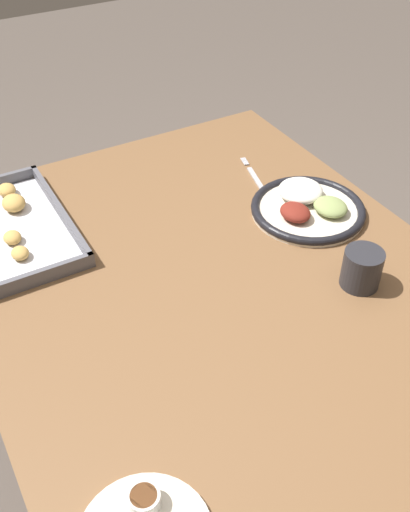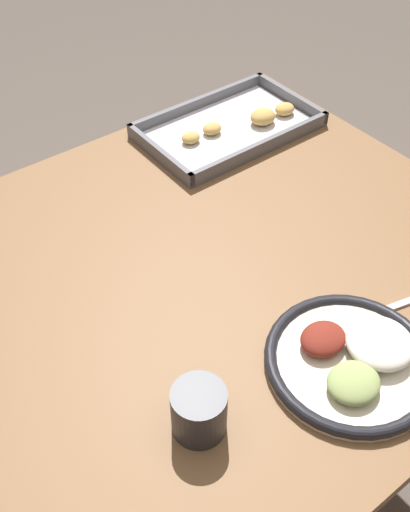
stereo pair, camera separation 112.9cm
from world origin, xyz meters
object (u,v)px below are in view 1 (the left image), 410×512
object	(u,v)px
dinner_plate	(308,207)
drinking_cup	(362,269)
baking_tray	(11,227)
fork	(256,179)

from	to	relation	value
dinner_plate	drinking_cup	xyz separation A→B (m)	(-0.25, 0.06, 0.03)
baking_tray	drinking_cup	xyz separation A→B (m)	(-0.52, -0.56, 0.03)
dinner_plate	baking_tray	distance (m)	0.68
fork	drinking_cup	world-z (taller)	drinking_cup
dinner_plate	baking_tray	xyz separation A→B (m)	(0.27, 0.62, -0.00)
dinner_plate	fork	world-z (taller)	dinner_plate
fork	baking_tray	world-z (taller)	baking_tray
dinner_plate	baking_tray	size ratio (longest dim) A/B	0.66
dinner_plate	fork	distance (m)	0.18
fork	drinking_cup	size ratio (longest dim) A/B	2.37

